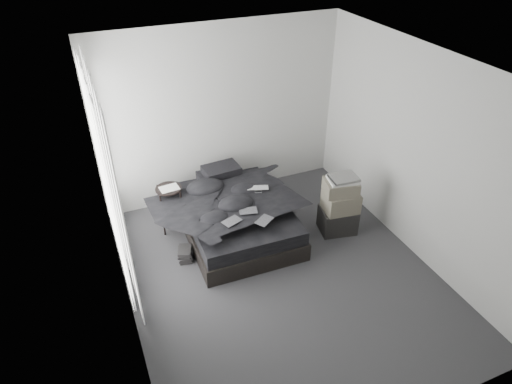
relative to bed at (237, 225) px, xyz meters
name	(u,v)px	position (x,y,z in m)	size (l,w,h in m)	color
floor	(281,275)	(0.20, -1.02, -0.12)	(3.60, 4.20, 0.01)	#353437
ceiling	(290,69)	(0.20, -1.02, 2.48)	(3.60, 4.20, 0.01)	white
wall_back	(221,114)	(0.20, 1.08, 1.18)	(3.60, 0.01, 2.60)	silver
wall_front	(410,331)	(0.20, -3.12, 1.18)	(3.60, 0.01, 2.60)	silver
wall_left	(115,227)	(-1.60, -1.02, 1.18)	(0.01, 4.20, 2.60)	silver
wall_right	(418,156)	(2.00, -1.02, 1.18)	(0.01, 4.20, 2.60)	silver
window_left	(104,177)	(-1.58, -0.12, 1.23)	(0.02, 2.00, 2.30)	white
curtain_left	(110,181)	(-1.53, -0.12, 1.16)	(0.06, 2.12, 2.48)	white
bed	(237,225)	(0.00, 0.00, 0.00)	(1.37, 1.81, 0.25)	black
mattress	(236,212)	(0.00, 0.00, 0.22)	(1.32, 1.76, 0.19)	black
duvet	(237,201)	(0.00, -0.04, 0.42)	(1.33, 1.55, 0.21)	black
pillow_lower	(217,177)	(-0.03, 0.70, 0.38)	(0.54, 0.37, 0.12)	black
pillow_upper	(221,170)	(0.04, 0.68, 0.50)	(0.51, 0.35, 0.11)	black
laptop	(258,186)	(0.33, 0.04, 0.54)	(0.29, 0.19, 0.02)	silver
comic_a	(232,217)	(-0.23, -0.48, 0.53)	(0.23, 0.15, 0.01)	black
comic_b	(248,206)	(0.03, -0.35, 0.54)	(0.23, 0.15, 0.01)	black
comic_c	(264,215)	(0.14, -0.62, 0.54)	(0.23, 0.15, 0.01)	black
side_stand	(171,208)	(-0.79, 0.45, 0.20)	(0.35, 0.35, 0.65)	black
papers	(169,188)	(-0.78, 0.44, 0.53)	(0.25, 0.19, 0.01)	white
floor_books	(185,254)	(-0.81, -0.27, -0.04)	(0.16, 0.23, 0.16)	black
box_lower	(338,220)	(1.31, -0.50, 0.05)	(0.48, 0.37, 0.35)	black
box_mid	(341,201)	(1.32, -0.51, 0.36)	(0.45, 0.35, 0.27)	#645E4E
box_upper	(341,187)	(1.30, -0.50, 0.59)	(0.43, 0.34, 0.19)	#645E4E
art_book_white	(342,180)	(1.31, -0.50, 0.70)	(0.36, 0.29, 0.04)	silver
art_book_snake	(344,178)	(1.32, -0.51, 0.74)	(0.35, 0.28, 0.03)	silver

